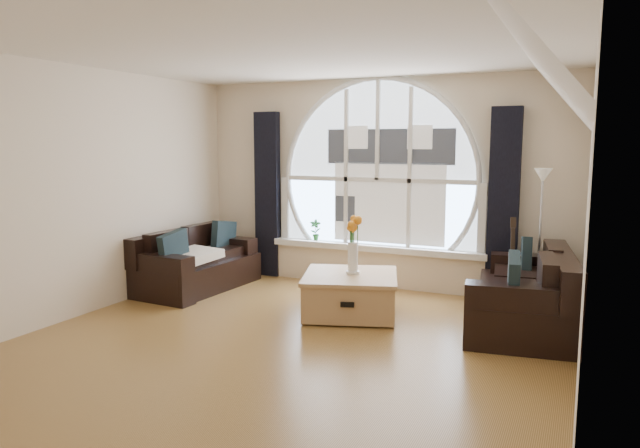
{
  "coord_description": "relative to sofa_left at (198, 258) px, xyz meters",
  "views": [
    {
      "loc": [
        2.49,
        -4.56,
        1.89
      ],
      "look_at": [
        0.0,
        0.9,
        1.05
      ],
      "focal_mm": 32.99,
      "sensor_mm": 36.0,
      "label": 1
    }
  ],
  "objects": [
    {
      "name": "ground",
      "position": [
        2.04,
        -1.56,
        -0.4
      ],
      "size": [
        5.0,
        5.5,
        0.01
      ],
      "primitive_type": "cube",
      "color": "brown",
      "rests_on": "ground"
    },
    {
      "name": "ceiling",
      "position": [
        2.04,
        -1.56,
        2.3
      ],
      "size": [
        5.0,
        5.5,
        0.01
      ],
      "primitive_type": "cube",
      "color": "silver",
      "rests_on": "ground"
    },
    {
      "name": "wall_back",
      "position": [
        2.04,
        1.19,
        0.95
      ],
      "size": [
        5.0,
        0.01,
        2.7
      ],
      "primitive_type": "cube",
      "color": "beige",
      "rests_on": "ground"
    },
    {
      "name": "wall_left",
      "position": [
        -0.46,
        -1.56,
        0.95
      ],
      "size": [
        0.01,
        5.5,
        2.7
      ],
      "primitive_type": "cube",
      "color": "beige",
      "rests_on": "ground"
    },
    {
      "name": "wall_right",
      "position": [
        4.54,
        -1.56,
        0.95
      ],
      "size": [
        0.01,
        5.5,
        2.7
      ],
      "primitive_type": "cube",
      "color": "beige",
      "rests_on": "ground"
    },
    {
      "name": "attic_slope",
      "position": [
        4.24,
        -1.56,
        1.95
      ],
      "size": [
        0.92,
        5.5,
        0.72
      ],
      "primitive_type": "cube",
      "color": "silver",
      "rests_on": "ground"
    },
    {
      "name": "arched_window",
      "position": [
        2.04,
        1.16,
        1.23
      ],
      "size": [
        2.6,
        0.06,
        2.15
      ],
      "primitive_type": "cube",
      "color": "silver",
      "rests_on": "wall_back"
    },
    {
      "name": "window_sill",
      "position": [
        2.04,
        1.09,
        0.11
      ],
      "size": [
        2.9,
        0.22,
        0.08
      ],
      "primitive_type": "cube",
      "color": "white",
      "rests_on": "wall_back"
    },
    {
      "name": "window_frame",
      "position": [
        2.04,
        1.13,
        1.23
      ],
      "size": [
        2.76,
        0.08,
        2.15
      ],
      "primitive_type": "cube",
      "color": "white",
      "rests_on": "wall_back"
    },
    {
      "name": "neighbor_house",
      "position": [
        2.19,
        1.14,
        1.1
      ],
      "size": [
        1.7,
        0.02,
        1.5
      ],
      "primitive_type": "cube",
      "color": "silver",
      "rests_on": "wall_back"
    },
    {
      "name": "curtain_left",
      "position": [
        0.44,
        1.07,
        0.75
      ],
      "size": [
        0.35,
        0.12,
        2.3
      ],
      "primitive_type": "cube",
      "color": "black",
      "rests_on": "ground"
    },
    {
      "name": "curtain_right",
      "position": [
        3.64,
        1.07,
        0.75
      ],
      "size": [
        0.35,
        0.12,
        2.3
      ],
      "primitive_type": "cube",
      "color": "black",
      "rests_on": "ground"
    },
    {
      "name": "sofa_left",
      "position": [
        0.0,
        0.0,
        0.0
      ],
      "size": [
        0.94,
        1.72,
        0.74
      ],
      "primitive_type": "cube",
      "rotation": [
        0.0,
        0.0,
        -0.07
      ],
      "color": "black",
      "rests_on": "ground"
    },
    {
      "name": "sofa_right",
      "position": [
        4.01,
        0.06,
        0.0
      ],
      "size": [
        1.13,
        1.9,
        0.8
      ],
      "primitive_type": "cube",
      "rotation": [
        0.0,
        0.0,
        0.13
      ],
      "color": "black",
      "rests_on": "ground"
    },
    {
      "name": "coffee_chest",
      "position": [
        2.22,
        -0.26,
        -0.15
      ],
      "size": [
        1.27,
        1.27,
        0.49
      ],
      "primitive_type": "cube",
      "rotation": [
        0.0,
        0.0,
        0.32
      ],
      "color": "#A47C52",
      "rests_on": "ground"
    },
    {
      "name": "throw_blanket",
      "position": [
        0.15,
        -0.3,
        0.1
      ],
      "size": [
        0.65,
        0.65,
        0.1
      ],
      "primitive_type": "cube",
      "rotation": [
        0.0,
        0.0,
        -0.2
      ],
      "color": "silver",
      "rests_on": "sofa_left"
    },
    {
      "name": "vase_flowers",
      "position": [
        2.23,
        -0.21,
        0.44
      ],
      "size": [
        0.24,
        0.24,
        0.7
      ],
      "primitive_type": "cube",
      "color": "white",
      "rests_on": "coffee_chest"
    },
    {
      "name": "floor_lamp",
      "position": [
        4.07,
        0.86,
        0.4
      ],
      "size": [
        0.24,
        0.24,
        1.6
      ],
      "primitive_type": "cube",
      "color": "#B2B2B2",
      "rests_on": "ground"
    },
    {
      "name": "guitar",
      "position": [
        3.8,
        0.76,
        0.13
      ],
      "size": [
        0.41,
        0.32,
        1.06
      ],
      "primitive_type": "cube",
      "rotation": [
        0.0,
        0.0,
        0.25
      ],
      "color": "olive",
      "rests_on": "ground"
    },
    {
      "name": "potted_plant",
      "position": [
        1.17,
        1.09,
        0.29
      ],
      "size": [
        0.18,
        0.15,
        0.29
      ],
      "primitive_type": "imported",
      "rotation": [
        0.0,
        0.0,
        0.36
      ],
      "color": "#1E6023",
      "rests_on": "window_sill"
    }
  ]
}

